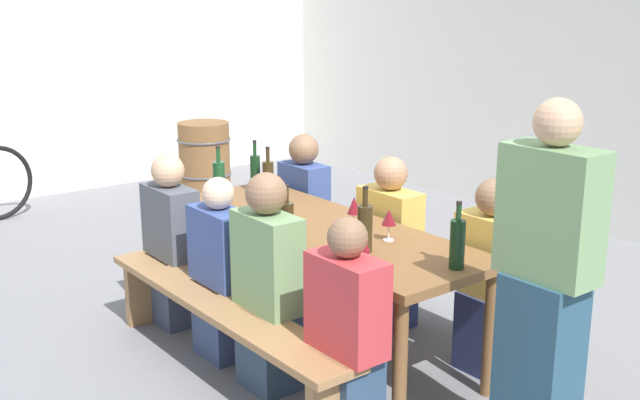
% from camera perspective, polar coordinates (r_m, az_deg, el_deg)
% --- Properties ---
extents(ground_plane, '(24.00, 24.00, 0.00)m').
position_cam_1_polar(ground_plane, '(4.75, 0.00, -10.55)').
color(ground_plane, slate).
extents(side_wall, '(0.20, 7.22, 3.20)m').
position_cam_1_polar(side_wall, '(8.50, -20.25, 11.03)').
color(side_wall, silver).
rests_on(side_wall, ground).
extents(tasting_table, '(2.19, 0.76, 0.75)m').
position_cam_1_polar(tasting_table, '(4.50, 0.00, -2.80)').
color(tasting_table, brown).
rests_on(tasting_table, ground).
extents(bench_near, '(2.09, 0.30, 0.45)m').
position_cam_1_polar(bench_near, '(4.25, -7.33, -8.54)').
color(bench_near, '#9E7247').
rests_on(bench_near, ground).
extents(bench_far, '(2.09, 0.30, 0.45)m').
position_cam_1_polar(bench_far, '(5.03, 6.14, -4.74)').
color(bench_far, '#9E7247').
rests_on(bench_far, ground).
extents(wine_bottle_0, '(0.08, 0.08, 0.35)m').
position_cam_1_polar(wine_bottle_0, '(5.08, -7.45, 1.55)').
color(wine_bottle_0, '#194723').
rests_on(wine_bottle_0, tasting_table).
extents(wine_bottle_1, '(0.08, 0.08, 0.31)m').
position_cam_1_polar(wine_bottle_1, '(4.17, -2.48, -1.49)').
color(wine_bottle_1, '#332814').
rests_on(wine_bottle_1, tasting_table).
extents(wine_bottle_2, '(0.07, 0.07, 0.35)m').
position_cam_1_polar(wine_bottle_2, '(5.23, -4.79, 2.05)').
color(wine_bottle_2, '#143319').
rests_on(wine_bottle_2, tasting_table).
extents(wine_bottle_3, '(0.08, 0.08, 0.34)m').
position_cam_1_polar(wine_bottle_3, '(3.80, 10.08, -3.14)').
color(wine_bottle_3, '#143319').
rests_on(wine_bottle_3, tasting_table).
extents(wine_bottle_4, '(0.08, 0.08, 0.35)m').
position_cam_1_polar(wine_bottle_4, '(3.99, 3.32, -2.02)').
color(wine_bottle_4, '#332814').
rests_on(wine_bottle_4, tasting_table).
extents(wine_bottle_5, '(0.07, 0.07, 0.34)m').
position_cam_1_polar(wine_bottle_5, '(5.08, -3.84, 1.62)').
color(wine_bottle_5, '#332814').
rests_on(wine_bottle_5, tasting_table).
extents(wine_glass_0, '(0.08, 0.08, 0.18)m').
position_cam_1_polar(wine_glass_0, '(4.18, 5.09, -1.34)').
color(wine_glass_0, silver).
rests_on(wine_glass_0, tasting_table).
extents(wine_glass_1, '(0.08, 0.08, 0.18)m').
position_cam_1_polar(wine_glass_1, '(4.39, 2.52, -0.46)').
color(wine_glass_1, silver).
rests_on(wine_glass_1, tasting_table).
extents(wine_glass_2, '(0.07, 0.07, 0.18)m').
position_cam_1_polar(wine_glass_2, '(4.50, -2.85, -0.14)').
color(wine_glass_2, silver).
rests_on(wine_glass_2, tasting_table).
extents(wine_glass_3, '(0.07, 0.07, 0.14)m').
position_cam_1_polar(wine_glass_3, '(4.62, -4.87, -0.11)').
color(wine_glass_3, silver).
rests_on(wine_glass_3, tasting_table).
extents(wine_glass_4, '(0.06, 0.06, 0.17)m').
position_cam_1_polar(wine_glass_4, '(3.72, 3.29, -3.41)').
color(wine_glass_4, silver).
rests_on(wine_glass_4, tasting_table).
extents(seated_guest_near_0, '(0.41, 0.24, 1.10)m').
position_cam_1_polar(seated_guest_near_0, '(4.95, -10.87, -3.29)').
color(seated_guest_near_0, '#3F4860').
rests_on(seated_guest_near_0, ground).
extents(seated_guest_near_1, '(0.40, 0.24, 1.07)m').
position_cam_1_polar(seated_guest_near_1, '(4.46, -7.31, -5.48)').
color(seated_guest_near_1, '#3A4972').
rests_on(seated_guest_near_1, ground).
extents(seated_guest_near_2, '(0.41, 0.24, 1.18)m').
position_cam_1_polar(seated_guest_near_2, '(4.06, -3.85, -6.49)').
color(seated_guest_near_2, '#344762').
rests_on(seated_guest_near_2, ground).
extents(seated_guest_near_3, '(0.39, 0.24, 1.09)m').
position_cam_1_polar(seated_guest_near_3, '(3.61, 1.97, -10.17)').
color(seated_guest_near_3, navy).
rests_on(seated_guest_near_3, ground).
extents(seated_guest_far_0, '(0.36, 0.24, 1.11)m').
position_cam_1_polar(seated_guest_far_0, '(5.51, -1.19, -1.02)').
color(seated_guest_far_0, '#3A365E').
rests_on(seated_guest_far_0, ground).
extents(seated_guest_far_1, '(0.41, 0.24, 1.09)m').
position_cam_1_polar(seated_guest_far_1, '(4.86, 5.11, -3.45)').
color(seated_guest_far_1, navy).
rests_on(seated_guest_far_1, ground).
extents(seated_guest_far_2, '(0.37, 0.24, 1.10)m').
position_cam_1_polar(seated_guest_far_2, '(4.35, 12.37, -5.88)').
color(seated_guest_far_2, navy).
rests_on(seated_guest_far_2, ground).
extents(standing_host, '(0.42, 0.24, 1.65)m').
position_cam_1_polar(standing_host, '(3.42, 16.14, -7.09)').
color(standing_host, '#274B61').
rests_on(standing_host, ground).
extents(wine_barrel, '(0.58, 0.58, 0.74)m').
position_cam_1_polar(wine_barrel, '(8.35, -8.51, 3.18)').
color(wine_barrel, brown).
rests_on(wine_barrel, ground).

